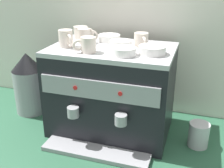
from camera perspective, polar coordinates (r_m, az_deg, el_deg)
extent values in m
plane|color=#28563D|center=(1.58, 0.00, -8.78)|extent=(4.00, 4.00, 0.00)
cube|color=silver|center=(1.66, 3.36, 14.42)|extent=(2.80, 0.03, 1.18)
cube|color=black|center=(1.48, 0.00, -1.54)|extent=(0.61, 0.41, 0.44)
cube|color=#B7B7BC|center=(1.40, 0.00, 7.06)|extent=(0.61, 0.41, 0.02)
cube|color=#939399|center=(1.26, -2.93, -1.26)|extent=(0.57, 0.01, 0.09)
cylinder|color=red|center=(1.29, -7.51, -0.78)|extent=(0.02, 0.01, 0.02)
cylinder|color=red|center=(1.22, 1.68, -2.01)|extent=(0.02, 0.01, 0.02)
cube|color=#939399|center=(1.37, -3.34, -13.59)|extent=(0.52, 0.12, 0.02)
cylinder|color=#939399|center=(1.33, -7.92, -5.66)|extent=(0.06, 0.06, 0.05)
cylinder|color=#939399|center=(1.26, 1.81, -7.26)|extent=(0.06, 0.06, 0.05)
cylinder|color=beige|center=(1.42, -9.41, 9.17)|extent=(0.07, 0.07, 0.08)
torus|color=beige|center=(1.37, -8.66, 8.78)|extent=(0.05, 0.05, 0.06)
cylinder|color=beige|center=(1.31, -4.82, 7.98)|extent=(0.07, 0.07, 0.07)
torus|color=beige|center=(1.30, -6.90, 7.85)|extent=(0.05, 0.04, 0.05)
cylinder|color=beige|center=(1.58, -6.39, 10.39)|extent=(0.08, 0.08, 0.07)
torus|color=beige|center=(1.57, -4.60, 10.37)|extent=(0.05, 0.02, 0.05)
cylinder|color=beige|center=(1.42, 5.96, 8.99)|extent=(0.07, 0.07, 0.07)
torus|color=beige|center=(1.37, 6.52, 8.53)|extent=(0.04, 0.05, 0.05)
cylinder|color=beige|center=(1.48, -5.72, 9.74)|extent=(0.07, 0.07, 0.07)
torus|color=beige|center=(1.48, -3.91, 9.82)|extent=(0.05, 0.03, 0.05)
cylinder|color=white|center=(1.40, 1.82, 8.22)|extent=(0.11, 0.11, 0.03)
cylinder|color=white|center=(1.40, 1.81, 7.73)|extent=(0.06, 0.06, 0.01)
cylinder|color=white|center=(1.26, 2.42, 6.67)|extent=(0.11, 0.11, 0.04)
cylinder|color=white|center=(1.27, 2.41, 6.08)|extent=(0.06, 0.06, 0.01)
cylinder|color=white|center=(1.52, -0.58, 9.38)|extent=(0.12, 0.12, 0.03)
cylinder|color=white|center=(1.52, -0.58, 8.91)|extent=(0.07, 0.07, 0.01)
cylinder|color=white|center=(1.29, 8.20, 6.88)|extent=(0.12, 0.12, 0.04)
cylinder|color=white|center=(1.30, 8.16, 6.27)|extent=(0.07, 0.07, 0.01)
cylinder|color=#939399|center=(1.76, -16.38, -1.36)|extent=(0.18, 0.18, 0.27)
cone|color=black|center=(1.70, -17.07, 4.38)|extent=(0.18, 0.18, 0.10)
cylinder|color=#B7B7BC|center=(1.46, 17.23, -9.84)|extent=(0.10, 0.10, 0.12)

